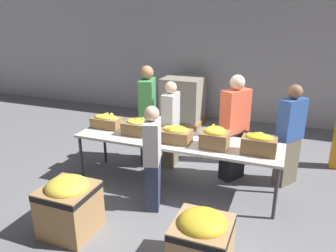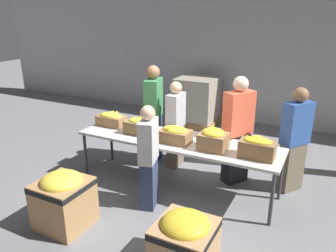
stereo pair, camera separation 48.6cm
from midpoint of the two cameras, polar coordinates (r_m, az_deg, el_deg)
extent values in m
plane|color=slate|center=(5.38, -1.19, -10.45)|extent=(30.00, 30.00, 0.00)
cube|color=#A8A8AD|center=(8.40, 9.07, 14.47)|extent=(16.00, 0.08, 4.00)
cube|color=beige|center=(5.03, -1.25, -2.60)|extent=(3.18, 0.84, 0.04)
cylinder|color=#38383D|center=(5.64, -17.26, -5.50)|extent=(0.05, 0.05, 0.77)
cylinder|color=#38383D|center=(4.57, 15.35, -11.38)|extent=(0.05, 0.05, 0.77)
cylinder|color=#38383D|center=(6.17, -13.20, -2.97)|extent=(0.05, 0.05, 0.77)
cylinder|color=#38383D|center=(5.21, 16.26, -7.52)|extent=(0.05, 0.05, 0.77)
cube|color=olive|center=(5.65, -13.14, 0.52)|extent=(0.49, 0.26, 0.17)
ellipsoid|color=yellow|center=(5.62, -13.21, 1.43)|extent=(0.45, 0.22, 0.09)
ellipsoid|color=yellow|center=(5.63, -12.44, 1.90)|extent=(0.10, 0.20, 0.04)
ellipsoid|color=yellow|center=(5.62, -12.12, 1.83)|extent=(0.15, 0.21, 0.04)
ellipsoid|color=yellow|center=(5.69, -14.09, 1.76)|extent=(0.12, 0.19, 0.04)
ellipsoid|color=yellow|center=(5.66, -13.33, 1.95)|extent=(0.05, 0.20, 0.04)
cube|color=olive|center=(5.27, -8.08, -0.35)|extent=(0.41, 0.34, 0.20)
ellipsoid|color=gold|center=(5.24, -8.13, 0.75)|extent=(0.33, 0.27, 0.08)
ellipsoid|color=gold|center=(5.27, -8.22, 1.22)|extent=(0.17, 0.14, 0.04)
ellipsoid|color=gold|center=(5.24, -7.03, 1.18)|extent=(0.13, 0.18, 0.06)
ellipsoid|color=gold|center=(5.24, -8.23, 1.18)|extent=(0.14, 0.12, 0.04)
cube|color=olive|center=(4.90, -1.49, -1.80)|extent=(0.46, 0.30, 0.19)
ellipsoid|color=yellow|center=(4.86, -1.50, -0.68)|extent=(0.38, 0.25, 0.11)
ellipsoid|color=yellow|center=(4.80, -2.27, -0.46)|extent=(0.15, 0.13, 0.06)
ellipsoid|color=yellow|center=(4.86, -0.47, -0.41)|extent=(0.15, 0.21, 0.05)
cube|color=olive|center=(4.71, 5.24, -2.44)|extent=(0.39, 0.33, 0.23)
ellipsoid|color=yellow|center=(4.67, 5.29, -0.99)|extent=(0.31, 0.30, 0.14)
ellipsoid|color=yellow|center=(4.65, 5.49, -0.54)|extent=(0.10, 0.16, 0.04)
ellipsoid|color=yellow|center=(4.60, 6.29, -1.02)|extent=(0.15, 0.14, 0.04)
ellipsoid|color=yellow|center=(4.68, 5.57, -0.60)|extent=(0.20, 0.05, 0.04)
ellipsoid|color=yellow|center=(4.72, 4.93, -0.05)|extent=(0.05, 0.19, 0.04)
cube|color=olive|center=(4.60, 12.67, -3.43)|extent=(0.47, 0.26, 0.23)
ellipsoid|color=gold|center=(4.55, 12.78, -2.00)|extent=(0.38, 0.23, 0.10)
ellipsoid|color=gold|center=(4.57, 12.43, -1.35)|extent=(0.17, 0.14, 0.05)
ellipsoid|color=gold|center=(4.54, 12.54, -1.45)|extent=(0.15, 0.06, 0.04)
ellipsoid|color=gold|center=(4.57, 11.25, -1.54)|extent=(0.13, 0.19, 0.04)
cube|color=black|center=(5.51, 8.68, -5.05)|extent=(0.40, 0.45, 0.83)
cube|color=#EA5B3D|center=(5.25, 9.09, 2.55)|extent=(0.45, 0.52, 0.69)
sphere|color=beige|center=(5.14, 9.36, 7.48)|extent=(0.24, 0.24, 0.24)
cube|color=#2D3856|center=(4.72, -5.64, -10.13)|extent=(0.28, 0.38, 0.71)
cube|color=#B2B2B7|center=(4.43, -5.91, -2.76)|extent=(0.31, 0.44, 0.59)
sphere|color=#DBAD89|center=(4.30, -6.09, 2.13)|extent=(0.20, 0.20, 0.20)
cube|color=#2D3856|center=(6.10, -5.76, -2.38)|extent=(0.32, 0.45, 0.85)
cube|color=#387A47|center=(5.86, -6.01, 4.69)|extent=(0.36, 0.53, 0.70)
sphere|color=#896042|center=(5.76, -6.17, 9.22)|extent=(0.24, 0.24, 0.24)
cube|color=#6B604C|center=(5.55, 17.57, -5.89)|extent=(0.38, 0.42, 0.78)
cube|color=#2D5199|center=(5.30, 18.33, 1.11)|extent=(0.43, 0.49, 0.64)
sphere|color=#896042|center=(5.19, 18.83, 5.65)|extent=(0.22, 0.22, 0.22)
cube|color=#6B604C|center=(5.93, -1.89, -3.55)|extent=(0.20, 0.36, 0.74)
cube|color=#B2B2B7|center=(5.70, -1.97, 2.69)|extent=(0.22, 0.42, 0.61)
sphere|color=#DBAD89|center=(5.60, -2.01, 6.69)|extent=(0.21, 0.21, 0.21)
cube|color=#A37A4C|center=(4.47, -19.86, -13.64)|extent=(0.62, 0.62, 0.64)
cube|color=black|center=(4.34, -20.26, -10.71)|extent=(0.62, 0.62, 0.07)
ellipsoid|color=yellow|center=(4.31, -20.36, -9.94)|extent=(0.53, 0.53, 0.22)
cube|color=tan|center=(3.75, 1.95, -20.17)|extent=(0.61, 0.61, 0.56)
cube|color=black|center=(3.61, 1.99, -17.41)|extent=(0.61, 0.61, 0.07)
ellipsoid|color=gold|center=(3.57, 2.00, -16.57)|extent=(0.52, 0.52, 0.21)
cube|color=olive|center=(8.29, 0.95, 0.96)|extent=(1.02, 1.02, 0.13)
cube|color=#A39984|center=(8.13, 0.98, 4.87)|extent=(0.93, 0.93, 1.04)
camera|label=1|loc=(0.24, -92.83, -0.98)|focal=35.00mm
camera|label=2|loc=(0.24, 87.17, 0.98)|focal=35.00mm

